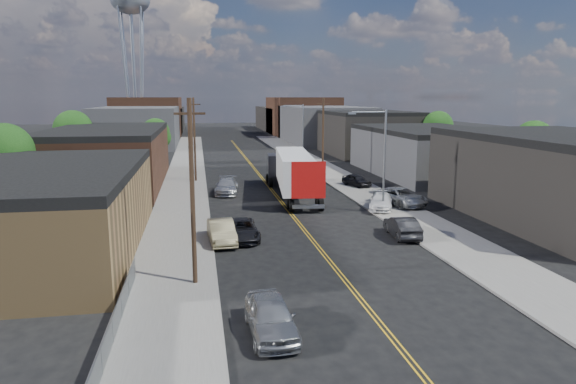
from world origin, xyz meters
name	(u,v)px	position (x,y,z in m)	size (l,w,h in m)	color
ground	(251,164)	(0.00, 60.00, 0.00)	(260.00, 260.00, 0.00)	black
centerline	(264,180)	(0.00, 45.00, 0.01)	(0.32, 120.00, 0.01)	gold
sidewalk_left	(185,181)	(-9.50, 45.00, 0.07)	(5.00, 140.00, 0.15)	slate
sidewalk_right	(338,177)	(9.50, 45.00, 0.07)	(5.00, 140.00, 0.15)	slate
warehouse_tan	(42,210)	(-18.00, 18.00, 2.80)	(12.00, 22.00, 5.60)	olive
warehouse_brown	(108,157)	(-18.00, 44.00, 3.30)	(12.00, 26.00, 6.60)	#512F20
industrial_right_a	(568,177)	(21.99, 20.00, 3.55)	(14.00, 22.00, 7.10)	black
industrial_right_b	(429,151)	(22.00, 46.00, 3.05)	(14.00, 24.00, 6.10)	#333335
industrial_right_c	(366,132)	(22.00, 72.00, 3.80)	(14.00, 22.00, 7.60)	black
skyline_left_a	(138,126)	(-20.00, 95.00, 4.00)	(16.00, 30.00, 8.00)	#333335
skyline_right_a	(324,125)	(20.00, 95.00, 4.00)	(16.00, 30.00, 8.00)	#333335
skyline_left_b	(149,117)	(-20.00, 120.00, 5.00)	(16.00, 26.00, 10.00)	#512F20
skyline_right_b	(302,116)	(20.00, 120.00, 5.00)	(16.00, 26.00, 10.00)	#512F20
skyline_left_c	(155,120)	(-20.00, 140.00, 3.50)	(16.00, 40.00, 7.00)	black
skyline_right_c	(289,119)	(20.00, 140.00, 3.50)	(16.00, 40.00, 7.00)	black
water_tower	(130,5)	(-22.00, 110.00, 30.65)	(9.00, 9.00, 36.90)	gray
streetlight_near	(380,153)	(7.60, 25.00, 5.33)	(3.39, 0.25, 9.00)	gray
streetlight_far	(300,129)	(7.60, 60.00, 5.33)	(3.39, 0.25, 9.00)	gray
utility_pole_left_near	(192,192)	(-8.20, 10.00, 5.14)	(1.60, 0.26, 10.00)	black
utility_pole_left_far	(195,139)	(-8.20, 45.00, 5.14)	(1.60, 0.26, 10.00)	black
utility_pole_right	(323,135)	(8.20, 48.00, 5.14)	(1.60, 0.26, 10.00)	black
chainlink_fence	(112,331)	(-11.50, 3.50, 0.66)	(0.05, 16.00, 1.22)	slate
tree_left_near	(6,155)	(-23.94, 30.00, 5.18)	(4.85, 4.76, 7.91)	black
tree_left_mid	(74,132)	(-23.94, 55.00, 5.48)	(5.10, 5.04, 8.37)	black
tree_left_far	(156,134)	(-13.94, 62.00, 4.57)	(4.35, 4.20, 6.97)	black
tree_right_near	(534,143)	(30.06, 36.00, 4.87)	(4.60, 4.48, 7.44)	black
tree_right_far	(438,128)	(30.06, 60.00, 5.18)	(4.85, 4.76, 7.91)	black
semi_truck	(291,170)	(1.50, 34.52, 2.61)	(4.44, 17.73, 4.58)	silver
car_left_a	(271,316)	(-5.00, 3.47, 0.82)	(1.93, 4.80, 1.63)	gray
car_left_b	(222,232)	(-6.40, 18.00, 0.80)	(1.69, 4.85, 1.60)	#988C64
car_left_c	(241,230)	(-5.00, 18.62, 0.71)	(2.37, 5.14, 1.43)	black
car_left_d	(227,186)	(-5.00, 36.56, 0.81)	(2.26, 5.55, 1.61)	#A8A9AD
car_right_oncoming	(402,227)	(6.60, 17.25, 0.76)	(1.60, 4.59, 1.51)	black
car_right_lot_a	(401,197)	(10.60, 27.30, 0.95)	(2.64, 5.73, 1.59)	#A4A7A9
car_right_lot_b	(381,201)	(8.20, 26.03, 0.84)	(1.92, 4.73, 1.37)	silver
car_right_lot_c	(357,180)	(9.70, 38.02, 0.83)	(1.60, 3.97, 1.35)	black
car_ahead_truck	(279,174)	(1.93, 45.01, 0.67)	(2.23, 4.83, 1.34)	black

